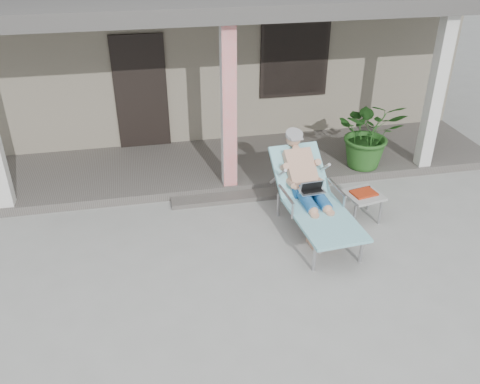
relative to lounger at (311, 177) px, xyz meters
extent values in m
plane|color=#9E9E99|center=(-0.95, -0.86, -0.83)|extent=(60.00, 60.00, 0.00)
cube|color=gray|center=(-0.95, 5.64, 0.67)|extent=(10.00, 5.00, 3.00)
cube|color=black|center=(-2.25, 3.11, 0.37)|extent=(0.95, 0.06, 2.10)
cube|color=black|center=(0.65, 3.11, 0.82)|extent=(1.20, 0.06, 1.30)
cube|color=black|center=(0.65, 3.10, 0.82)|extent=(1.32, 0.05, 1.42)
cube|color=#605B56|center=(-0.95, 2.14, -0.75)|extent=(10.00, 2.00, 0.15)
cube|color=red|center=(-0.95, 1.29, 0.63)|extent=(0.22, 0.22, 2.61)
cube|color=silver|center=(2.55, 1.29, 0.63)|extent=(0.22, 0.22, 2.61)
cube|color=#474442|center=(-0.95, 2.14, 2.05)|extent=(10.00, 2.30, 0.24)
cube|color=#605B56|center=(-0.95, 0.99, -0.79)|extent=(2.00, 0.30, 0.07)
cylinder|color=#B7B7BC|center=(-0.26, -1.04, -0.63)|extent=(0.05, 0.05, 0.40)
cylinder|color=#B7B7BC|center=(0.41, -0.99, -0.63)|extent=(0.05, 0.05, 0.40)
cylinder|color=#B7B7BC|center=(-0.37, 0.36, -0.63)|extent=(0.05, 0.05, 0.40)
cylinder|color=#B7B7BC|center=(0.31, 0.41, -0.63)|extent=(0.05, 0.05, 0.40)
cube|color=#B7B7BC|center=(0.04, -0.51, -0.41)|extent=(0.77, 1.36, 0.03)
cube|color=#8AD6D5|center=(0.04, -0.51, -0.39)|extent=(0.88, 1.41, 0.04)
cube|color=#B7B7BC|center=(-0.03, 0.45, -0.16)|extent=(0.72, 0.67, 0.53)
cube|color=#8AD6D5|center=(-0.03, 0.45, -0.12)|extent=(0.83, 0.76, 0.60)
cylinder|color=#98979A|center=(-0.06, 0.75, 0.35)|extent=(0.28, 0.28, 0.14)
cube|color=silver|center=(0.00, -0.04, -0.20)|extent=(0.38, 0.28, 0.25)
cube|color=#A4A49F|center=(0.87, 0.04, -0.42)|extent=(0.60, 0.60, 0.04)
cylinder|color=#B7B7BC|center=(0.66, -0.16, -0.64)|extent=(0.04, 0.04, 0.39)
cylinder|color=#B7B7BC|center=(1.07, -0.16, -0.64)|extent=(0.04, 0.04, 0.39)
cylinder|color=#B7B7BC|center=(0.66, 0.25, -0.64)|extent=(0.04, 0.04, 0.39)
cylinder|color=#B7B7BC|center=(1.07, 0.25, -0.64)|extent=(0.04, 0.04, 0.39)
cube|color=#B43113|center=(0.87, 0.04, -0.39)|extent=(0.40, 0.33, 0.03)
cube|color=black|center=(0.87, 0.18, -0.39)|extent=(0.35, 0.09, 0.04)
imported|color=#26591E|center=(1.53, 1.44, -0.05)|extent=(1.36, 1.25, 1.26)
camera|label=1|loc=(-2.26, -6.05, 3.38)|focal=38.00mm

